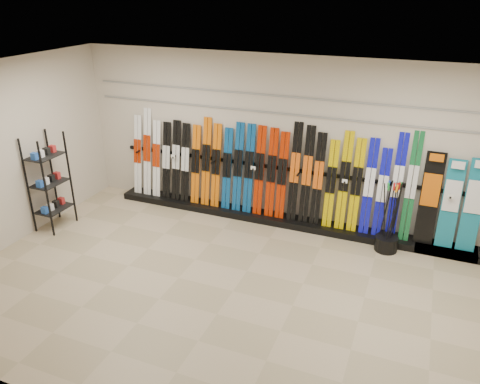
% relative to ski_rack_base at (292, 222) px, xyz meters
% --- Properties ---
extents(floor, '(8.00, 8.00, 0.00)m').
position_rel_ski_rack_base_xyz_m(floor, '(-0.22, -2.28, -0.06)').
color(floor, tan).
rests_on(floor, ground).
extents(back_wall, '(8.00, 0.00, 8.00)m').
position_rel_ski_rack_base_xyz_m(back_wall, '(-0.22, 0.22, 1.44)').
color(back_wall, '#C0B4A4').
rests_on(back_wall, floor).
extents(left_wall, '(0.00, 5.00, 5.00)m').
position_rel_ski_rack_base_xyz_m(left_wall, '(-4.22, -2.28, 1.44)').
color(left_wall, '#C0B4A4').
rests_on(left_wall, floor).
extents(ceiling, '(8.00, 8.00, 0.00)m').
position_rel_ski_rack_base_xyz_m(ceiling, '(-0.22, -2.28, 2.94)').
color(ceiling, silver).
rests_on(ceiling, back_wall).
extents(ski_rack_base, '(8.00, 0.40, 0.12)m').
position_rel_ski_rack_base_xyz_m(ski_rack_base, '(0.00, 0.00, 0.00)').
color(ski_rack_base, black).
rests_on(ski_rack_base, floor).
extents(skis, '(5.37, 0.29, 1.82)m').
position_rel_ski_rack_base_xyz_m(skis, '(-0.64, 0.07, 0.87)').
color(skis, white).
rests_on(skis, ski_rack_base).
extents(snowboards, '(0.93, 0.24, 1.53)m').
position_rel_ski_rack_base_xyz_m(snowboards, '(2.54, 0.07, 0.81)').
color(snowboards, black).
rests_on(snowboards, ski_rack_base).
extents(accessory_rack, '(0.40, 0.60, 1.73)m').
position_rel_ski_rack_base_xyz_m(accessory_rack, '(-3.97, -1.65, 0.80)').
color(accessory_rack, black).
rests_on(accessory_rack, floor).
extents(pole_bin, '(0.37, 0.37, 0.25)m').
position_rel_ski_rack_base_xyz_m(pole_bin, '(1.68, -0.28, 0.07)').
color(pole_bin, black).
rests_on(pole_bin, floor).
extents(ski_poles, '(0.28, 0.28, 1.18)m').
position_rel_ski_rack_base_xyz_m(ski_poles, '(1.70, -0.24, 0.55)').
color(ski_poles, black).
rests_on(ski_poles, pole_bin).
extents(slatwall_rail_0, '(7.60, 0.02, 0.03)m').
position_rel_ski_rack_base_xyz_m(slatwall_rail_0, '(-0.22, 0.20, 1.94)').
color(slatwall_rail_0, gray).
rests_on(slatwall_rail_0, back_wall).
extents(slatwall_rail_1, '(7.60, 0.02, 0.03)m').
position_rel_ski_rack_base_xyz_m(slatwall_rail_1, '(-0.22, 0.20, 2.24)').
color(slatwall_rail_1, gray).
rests_on(slatwall_rail_1, back_wall).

